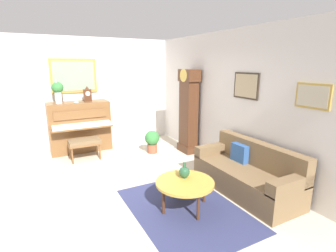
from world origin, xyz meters
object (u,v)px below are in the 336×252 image
object	(u,v)px
couch	(247,174)
teacup	(76,102)
coffee_table	(185,183)
potted_plant	(152,140)
grandfather_clock	(188,114)
piano	(80,126)
mantel_clock	(87,95)
flower_vase	(58,90)
green_jug	(184,172)
piano_bench	(84,143)

from	to	relation	value
couch	teacup	xyz separation A→B (m)	(-3.49, -2.19, 0.94)
coffee_table	potted_plant	world-z (taller)	potted_plant
grandfather_clock	potted_plant	world-z (taller)	grandfather_clock
potted_plant	coffee_table	bearing A→B (deg)	-13.54
piano	potted_plant	world-z (taller)	piano
couch	teacup	bearing A→B (deg)	-147.92
mantel_clock	flower_vase	size ratio (longest dim) A/B	0.66
coffee_table	green_jug	xyz separation A→B (m)	(-0.12, 0.06, 0.12)
piano_bench	coffee_table	world-z (taller)	piano_bench
grandfather_clock	couch	bearing A→B (deg)	-5.13
piano_bench	flower_vase	xyz separation A→B (m)	(-0.72, -0.39, 1.14)
piano_bench	potted_plant	world-z (taller)	potted_plant
grandfather_clock	coffee_table	distance (m)	2.67
grandfather_clock	flower_vase	xyz separation A→B (m)	(-1.34, -2.77, 0.58)
couch	green_jug	world-z (taller)	couch
piano	grandfather_clock	distance (m)	2.72
grandfather_clock	potted_plant	xyz separation A→B (m)	(-0.33, -0.83, -0.64)
flower_vase	teacup	distance (m)	0.49
piano_bench	coffee_table	xyz separation A→B (m)	(2.80, 0.95, -0.00)
piano_bench	flower_vase	bearing A→B (deg)	-151.59
piano_bench	couch	xyz separation A→B (m)	(2.83, 2.18, -0.09)
teacup	green_jug	size ratio (longest dim) A/B	0.48
grandfather_clock	green_jug	size ratio (longest dim) A/B	8.46
couch	grandfather_clock	bearing A→B (deg)	174.87
coffee_table	teacup	xyz separation A→B (m)	(-3.46, -0.95, 0.85)
piano_bench	couch	world-z (taller)	couch
piano	mantel_clock	distance (m)	0.82
green_jug	potted_plant	xyz separation A→B (m)	(-2.39, 0.54, -0.20)
piano_bench	grandfather_clock	distance (m)	2.52
piano_bench	grandfather_clock	size ratio (longest dim) A/B	0.34
mantel_clock	flower_vase	distance (m)	0.68
coffee_table	mantel_clock	size ratio (longest dim) A/B	2.32
grandfather_clock	teacup	world-z (taller)	grandfather_clock
mantel_clock	potted_plant	distance (m)	1.95
piano	couch	size ratio (longest dim) A/B	0.76
grandfather_clock	mantel_clock	size ratio (longest dim) A/B	5.34
mantel_clock	grandfather_clock	bearing A→B (deg)	57.52
couch	flower_vase	world-z (taller)	flower_vase
flower_vase	potted_plant	world-z (taller)	flower_vase
grandfather_clock	potted_plant	distance (m)	1.10
piano	grandfather_clock	size ratio (longest dim) A/B	0.71
piano	teacup	distance (m)	0.64
grandfather_clock	green_jug	world-z (taller)	grandfather_clock
coffee_table	green_jug	distance (m)	0.18
couch	coffee_table	distance (m)	1.24
piano_bench	potted_plant	distance (m)	1.58
piano_bench	grandfather_clock	world-z (taller)	grandfather_clock
piano	potted_plant	xyz separation A→B (m)	(1.02, 1.51, -0.30)
mantel_clock	teacup	bearing A→B (deg)	-76.99
flower_vase	teacup	size ratio (longest dim) A/B	5.00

